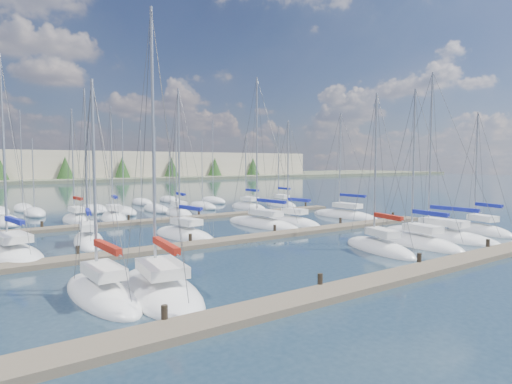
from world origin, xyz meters
TOP-DOWN VIEW (x-y plane):
  - ground at (0.00, 60.00)m, footprint 400.00×400.00m
  - dock_near at (0.00, 2.01)m, footprint 44.00×1.93m
  - dock_mid at (0.00, 16.01)m, footprint 44.00×1.93m
  - dock_far at (0.00, 30.01)m, footprint 44.00×1.93m
  - sailboat_k at (6.10, 21.60)m, footprint 3.59×10.37m
  - sailboat_c at (-10.57, 6.85)m, footprint 4.17×8.88m
  - sailboat_g at (19.42, 7.32)m, footprint 3.64×6.91m
  - sailboat_d at (5.91, 7.36)m, footprint 3.73×7.35m
  - sailboat_f at (14.01, 7.94)m, footprint 3.22×10.29m
  - sailboat_r at (19.64, 35.85)m, footprint 2.77×7.42m
  - sailboat_p at (3.18, 34.55)m, footprint 3.09×7.30m
  - sailboat_e at (9.93, 6.96)m, footprint 3.30×7.94m
  - sailboat_q at (13.72, 35.35)m, footprint 2.63×7.20m
  - sailboat_l at (9.17, 20.77)m, footprint 3.27×7.37m
  - sailboat_n at (-8.18, 34.94)m, footprint 2.51×6.88m
  - sailboat_h at (-15.49, 19.95)m, footprint 4.60×8.81m
  - sailboat_m at (17.73, 21.77)m, footprint 3.34×9.19m
  - sailboat_o at (-4.33, 34.86)m, footprint 3.44×7.14m
  - sailboat_j at (-2.92, 20.22)m, footprint 3.73×7.98m
  - sailboat_b at (-12.97, 7.83)m, footprint 2.71×7.70m
  - sailboat_i at (-10.06, 22.16)m, footprint 3.57×7.86m
  - distant_boats at (-4.34, 43.76)m, footprint 36.93×20.75m

SIDE VIEW (x-z plane):
  - ground at x=0.00m, z-range 0.00..0.00m
  - dock_near at x=0.00m, z-range -0.40..0.70m
  - dock_mid at x=0.00m, z-range -0.40..0.70m
  - dock_far at x=0.00m, z-range -0.40..0.70m
  - sailboat_m at x=17.73m, z-range -6.09..6.44m
  - sailboat_q at x=13.72m, z-range -5.16..5.51m
  - sailboat_h at x=-15.49m, z-range -6.83..7.18m
  - sailboat_b at x=-12.97m, z-range -5.19..5.55m
  - sailboat_f at x=14.01m, z-range -6.98..7.33m
  - sailboat_c at x=-10.57m, z-range -6.91..7.27m
  - sailboat_l at x=9.17m, z-range -5.36..5.72m
  - sailboat_j at x=-2.92m, z-range -6.32..6.69m
  - sailboat_k at x=6.10m, z-range -7.41..7.78m
  - sailboat_e at x=9.93m, z-range -6.02..6.39m
  - sailboat_p at x=3.18m, z-range -5.94..6.32m
  - sailboat_g at x=19.42m, z-range -5.48..5.86m
  - sailboat_d at x=5.91m, z-range -5.71..6.09m
  - sailboat_r at x=19.64m, z-range -5.88..6.26m
  - sailboat_o at x=-4.33m, z-range -6.33..6.72m
  - sailboat_i at x=-10.06m, z-range -6.11..6.50m
  - sailboat_n at x=-8.18m, z-range -6.04..6.44m
  - distant_boats at x=-4.34m, z-range -6.36..6.94m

